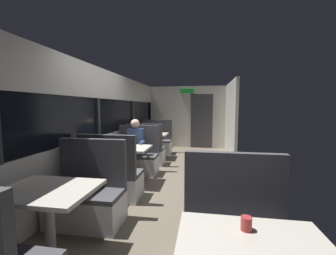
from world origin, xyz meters
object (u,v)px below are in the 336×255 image
Objects in this scene: dining_table_far_window at (152,137)px; bench_far_window_facing_entry at (157,143)px; dining_table_mid_window at (126,152)px; bench_front_aisle_facing_entry at (235,240)px; dining_table_near_window at (48,198)px; bench_far_window_facing_end at (146,152)px; bench_mid_window_facing_end at (112,179)px; seated_passenger at (136,151)px; bench_mid_window_facing_entry at (137,159)px; bench_near_window_facing_entry at (87,199)px; coffee_cup_primary at (246,224)px.

dining_table_far_window is 0.77m from bench_far_window_facing_entry.
bench_front_aisle_facing_entry is at bearing -49.18° from dining_table_mid_window.
dining_table_near_window is at bearing -176.82° from bench_front_aisle_facing_entry.
dining_table_far_window is 0.82× the size of bench_far_window_facing_end.
dining_table_mid_window is at bearing 90.00° from bench_mid_window_facing_end.
seated_passenger reaches higher than dining_table_far_window.
bench_mid_window_facing_end reaches higher than dining_table_near_window.
bench_far_window_facing_end and bench_far_window_facing_entry have the same top height.
bench_mid_window_facing_entry is 2.17m from bench_far_window_facing_entry.
bench_mid_window_facing_end is at bearing 90.00° from bench_near_window_facing_entry.
bench_front_aisle_facing_entry is 0.70m from coffee_cup_primary.
seated_passenger is at bearing -90.00° from bench_mid_window_facing_entry.
seated_passenger is (0.00, 2.10, 0.21)m from bench_near_window_facing_entry.
bench_near_window_facing_entry and bench_far_window_facing_entry have the same top height.
bench_front_aisle_facing_entry is (1.79, -1.37, 0.00)m from bench_mid_window_facing_end.
bench_mid_window_facing_end is at bearing -90.00° from dining_table_mid_window.
dining_table_mid_window is (0.00, 1.47, 0.31)m from bench_near_window_facing_entry.
dining_table_far_window is 4.62m from bench_front_aisle_facing_entry.
dining_table_near_window is 0.82× the size of bench_front_aisle_facing_entry.
bench_near_window_facing_entry reaches higher than coffee_cup_primary.
bench_front_aisle_facing_entry reaches higher than dining_table_far_window.
seated_passenger reaches higher than dining_table_mid_window.
dining_table_near_window is 5.05m from bench_far_window_facing_entry.
bench_far_window_facing_end is at bearing 90.00° from dining_table_near_window.
bench_mid_window_facing_entry is at bearing -90.00° from bench_far_window_facing_entry.
coffee_cup_primary is (1.77, -0.43, 0.15)m from dining_table_near_window.
coffee_cup_primary is (1.77, -5.47, 0.46)m from bench_far_window_facing_entry.
bench_near_window_facing_entry is 0.87× the size of seated_passenger.
bench_front_aisle_facing_entry is (1.79, -4.24, -0.31)m from dining_table_far_window.
bench_far_window_facing_end is at bearing 90.00° from dining_table_mid_window.
bench_far_window_facing_end is at bearing 90.00° from bench_mid_window_facing_entry.
bench_mid_window_facing_end and bench_mid_window_facing_entry have the same top height.
dining_table_far_window is 0.82× the size of bench_front_aisle_facing_entry.
bench_mid_window_facing_end is 1.40m from bench_mid_window_facing_entry.
bench_mid_window_facing_end is 1.22× the size of dining_table_far_window.
bench_near_window_facing_entry is 1.50m from dining_table_mid_window.
bench_far_window_facing_entry is at bearing 107.92° from coffee_cup_primary.
bench_near_window_facing_entry and bench_mid_window_facing_end have the same top height.
bench_mid_window_facing_end reaches higher than coffee_cup_primary.
seated_passenger reaches higher than bench_near_window_facing_entry.
coffee_cup_primary is at bearing -69.65° from dining_table_far_window.
dining_table_near_window is 0.82× the size of bench_mid_window_facing_entry.
bench_far_window_facing_end is at bearing -90.00° from bench_far_window_facing_entry.
bench_near_window_facing_entry is at bearing -90.00° from bench_far_window_facing_end.
dining_table_mid_window is 3.15m from coffee_cup_primary.
bench_far_window_facing_entry is at bearing 90.00° from dining_table_mid_window.
seated_passenger reaches higher than bench_far_window_facing_entry.
bench_mid_window_facing_entry is 1.00× the size of bench_front_aisle_facing_entry.
dining_table_far_window is at bearing -90.00° from bench_far_window_facing_entry.
bench_mid_window_facing_end is at bearing -90.00° from bench_far_window_facing_entry.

